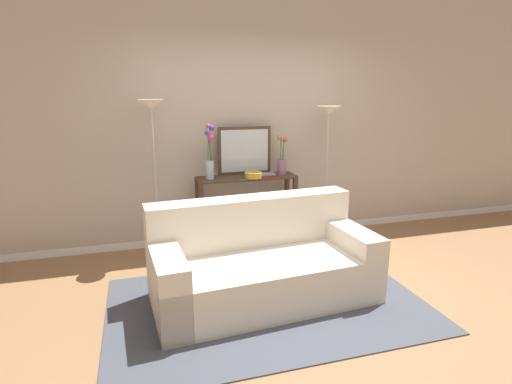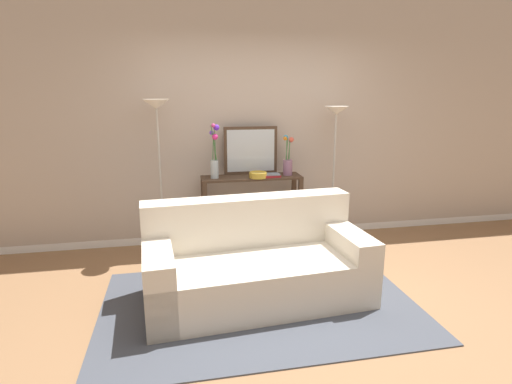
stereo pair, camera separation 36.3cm
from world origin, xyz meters
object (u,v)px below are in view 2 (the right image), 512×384
(fruit_bowl, at_px, (258,175))
(book_row_under_console, at_px, (223,242))
(console_table, at_px, (252,199))
(floor_lamp_right, at_px, (335,137))
(wall_mirror, at_px, (251,151))
(floor_lamp_left, at_px, (158,135))
(vase_tall_flowers, at_px, (215,157))
(couch, at_px, (256,265))
(book_stack, at_px, (271,175))
(vase_short_flowers, at_px, (288,161))

(fruit_bowl, relative_size, book_row_under_console, 0.76)
(console_table, height_order, floor_lamp_right, floor_lamp_right)
(wall_mirror, relative_size, book_row_under_console, 2.37)
(floor_lamp_left, distance_m, fruit_bowl, 1.20)
(floor_lamp_left, xyz_separation_m, floor_lamp_right, (2.04, 0.00, -0.07))
(console_table, bearing_deg, vase_tall_flowers, -176.33)
(couch, distance_m, book_row_under_console, 1.31)
(wall_mirror, bearing_deg, book_stack, -49.09)
(floor_lamp_right, xyz_separation_m, vase_tall_flowers, (-1.43, 0.04, -0.21))
(book_row_under_console, bearing_deg, floor_lamp_right, -2.94)
(console_table, relative_size, vase_tall_flowers, 1.88)
(wall_mirror, relative_size, vase_tall_flowers, 1.03)
(floor_lamp_left, distance_m, wall_mirror, 1.10)
(wall_mirror, bearing_deg, fruit_bowl, -79.44)
(couch, height_order, console_table, couch)
(wall_mirror, bearing_deg, floor_lamp_right, -11.67)
(couch, relative_size, floor_lamp_right, 1.21)
(floor_lamp_left, distance_m, vase_short_flowers, 1.52)
(floor_lamp_left, bearing_deg, floor_lamp_right, 0.00)
(console_table, bearing_deg, wall_mirror, 83.28)
(floor_lamp_left, relative_size, floor_lamp_right, 1.05)
(couch, xyz_separation_m, wall_mirror, (0.22, 1.41, 0.83))
(couch, distance_m, floor_lamp_left, 1.82)
(console_table, relative_size, floor_lamp_left, 0.67)
(couch, xyz_separation_m, console_table, (0.20, 1.28, 0.27))
(floor_lamp_right, relative_size, wall_mirror, 2.59)
(vase_short_flowers, bearing_deg, couch, -116.72)
(floor_lamp_right, bearing_deg, book_stack, -178.48)
(couch, height_order, vase_tall_flowers, vase_tall_flowers)
(fruit_bowl, bearing_deg, floor_lamp_right, 1.58)
(console_table, height_order, book_row_under_console, console_table)
(book_stack, bearing_deg, couch, -109.14)
(wall_mirror, bearing_deg, vase_short_flowers, -18.31)
(floor_lamp_left, distance_m, floor_lamp_right, 2.04)
(fruit_bowl, bearing_deg, vase_short_flowers, 13.16)
(vase_short_flowers, bearing_deg, floor_lamp_right, -6.42)
(floor_lamp_left, relative_size, vase_short_flowers, 3.70)
(couch, bearing_deg, book_stack, 70.86)
(couch, xyz_separation_m, vase_tall_flowers, (-0.23, 1.25, 0.79))
(vase_short_flowers, relative_size, book_stack, 2.04)
(floor_lamp_right, bearing_deg, console_table, 176.02)
(console_table, distance_m, floor_lamp_left, 1.32)
(vase_tall_flowers, xyz_separation_m, book_stack, (0.64, -0.06, -0.22))
(couch, bearing_deg, book_row_under_console, 96.48)
(vase_tall_flowers, bearing_deg, wall_mirror, 19.74)
(floor_lamp_left, bearing_deg, couch, -55.27)
(fruit_bowl, bearing_deg, couch, -102.48)
(couch, distance_m, fruit_bowl, 1.35)
(vase_short_flowers, height_order, book_stack, vase_short_flowers)
(console_table, xyz_separation_m, book_stack, (0.21, -0.09, 0.30))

